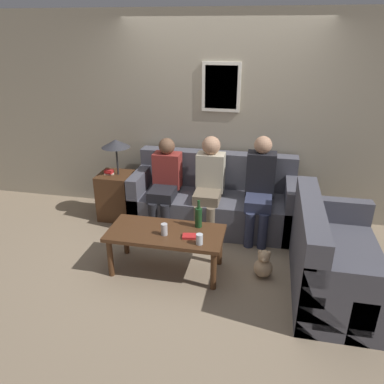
{
  "coord_description": "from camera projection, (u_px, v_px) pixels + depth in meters",
  "views": [
    {
      "loc": [
        0.61,
        -3.85,
        2.37
      ],
      "look_at": [
        -0.17,
        -0.1,
        0.69
      ],
      "focal_mm": 35.0,
      "sensor_mm": 36.0,
      "label": 1
    }
  ],
  "objects": [
    {
      "name": "drinking_glass",
      "position": [
        199.0,
        239.0,
        3.58
      ],
      "size": [
        0.07,
        0.07,
        0.11
      ],
      "color": "silver",
      "rests_on": "coffee_table"
    },
    {
      "name": "soda_can",
      "position": [
        164.0,
        229.0,
        3.74
      ],
      "size": [
        0.07,
        0.07,
        0.12
      ],
      "color": "#BCBCC1",
      "rests_on": "coffee_table"
    },
    {
      "name": "side_table_with_lamp",
      "position": [
        116.0,
        190.0,
        4.98
      ],
      "size": [
        0.44,
        0.42,
        1.09
      ],
      "color": "#4C2D19",
      "rests_on": "ground_plane"
    },
    {
      "name": "wine_bottle",
      "position": [
        199.0,
        217.0,
        3.87
      ],
      "size": [
        0.07,
        0.07,
        0.3
      ],
      "color": "#19421E",
      "rests_on": "coffee_table"
    },
    {
      "name": "teddy_bear",
      "position": [
        263.0,
        265.0,
        3.85
      ],
      "size": [
        0.2,
        0.2,
        0.31
      ],
      "color": "tan",
      "rests_on": "ground_plane"
    },
    {
      "name": "person_right",
      "position": [
        260.0,
        185.0,
        4.43
      ],
      "size": [
        0.34,
        0.59,
        1.23
      ],
      "color": "#2D334C",
      "rests_on": "ground_plane"
    },
    {
      "name": "couch_main",
      "position": [
        214.0,
        201.0,
        4.82
      ],
      "size": [
        2.03,
        0.8,
        0.91
      ],
      "color": "#4C4C56",
      "rests_on": "ground_plane"
    },
    {
      "name": "ground_plane",
      "position": [
        207.0,
        242.0,
        4.52
      ],
      "size": [
        16.0,
        16.0,
        0.0
      ],
      "primitive_type": "plane",
      "color": "gray"
    },
    {
      "name": "wall_back",
      "position": [
        221.0,
        119.0,
        4.81
      ],
      "size": [
        9.0,
        0.08,
        2.6
      ],
      "color": "#9E937F",
      "rests_on": "ground_plane"
    },
    {
      "name": "book_stack",
      "position": [
        189.0,
        236.0,
        3.71
      ],
      "size": [
        0.15,
        0.12,
        0.02
      ],
      "color": "red",
      "rests_on": "coffee_table"
    },
    {
      "name": "person_left",
      "position": [
        165.0,
        181.0,
        4.68
      ],
      "size": [
        0.34,
        0.6,
        1.13
      ],
      "color": "black",
      "rests_on": "ground_plane"
    },
    {
      "name": "person_middle",
      "position": [
        209.0,
        181.0,
        4.58
      ],
      "size": [
        0.34,
        0.57,
        1.19
      ],
      "color": "#756651",
      "rests_on": "ground_plane"
    },
    {
      "name": "couch_side",
      "position": [
        332.0,
        262.0,
        3.57
      ],
      "size": [
        0.8,
        1.43,
        0.91
      ],
      "rotation": [
        0.0,
        0.0,
        1.57
      ],
      "color": "#4C4C56",
      "rests_on": "ground_plane"
    },
    {
      "name": "coffee_table",
      "position": [
        166.0,
        237.0,
        3.85
      ],
      "size": [
        1.19,
        0.56,
        0.46
      ],
      "color": "#4C2D19",
      "rests_on": "ground_plane"
    }
  ]
}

